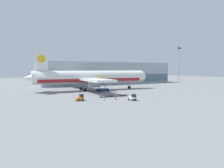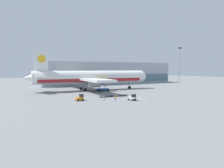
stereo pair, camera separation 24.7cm
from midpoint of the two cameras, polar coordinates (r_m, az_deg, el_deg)
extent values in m
plane|color=slate|center=(72.03, 6.14, -3.90)|extent=(400.00, 400.00, 0.00)
cube|color=#9EA8B2|center=(143.90, -0.93, 2.87)|extent=(90.00, 18.00, 14.00)
cube|color=slate|center=(136.14, 0.94, 1.48)|extent=(88.20, 0.20, 4.90)
cylinder|color=#9EA0A5|center=(168.16, 17.24, 4.64)|extent=(0.50, 0.50, 24.45)
cube|color=#333338|center=(168.82, 17.33, 8.96)|extent=(2.80, 0.50, 1.00)
cylinder|color=white|center=(100.13, -5.26, 1.83)|extent=(52.31, 10.61, 5.80)
cube|color=maroon|center=(100.19, -5.26, 1.09)|extent=(48.16, 10.11, 1.45)
sphere|color=white|center=(111.54, 7.44, 2.04)|extent=(5.68, 5.68, 5.68)
cone|color=white|center=(94.67, -20.26, 1.48)|extent=(6.86, 6.08, 5.51)
cube|color=white|center=(95.06, -17.85, 5.70)|extent=(5.22, 0.92, 8.00)
cylinder|color=yellow|center=(95.09, -17.87, 6.28)|extent=(3.24, 0.85, 3.20)
cube|color=white|center=(94.94, -18.40, 1.88)|extent=(4.79, 13.28, 0.50)
cube|color=white|center=(99.32, -6.67, 1.39)|extent=(12.43, 48.54, 0.90)
cylinder|color=#9EA0A5|center=(89.92, -4.66, -0.02)|extent=(4.44, 3.18, 2.80)
cylinder|color=#9EA0A5|center=(109.03, -8.31, 0.66)|extent=(4.44, 3.18, 2.80)
cylinder|color=#9EA0A5|center=(108.52, 4.63, 0.18)|extent=(0.36, 0.36, 4.00)
cylinder|color=black|center=(108.67, 4.63, -0.87)|extent=(1.38, 1.02, 1.30)
cylinder|color=#9EA0A5|center=(95.97, -6.95, -0.34)|extent=(0.36, 0.36, 4.00)
cylinder|color=black|center=(96.14, -6.94, -1.52)|extent=(1.38, 1.02, 1.30)
cylinder|color=#9EA0A5|center=(102.06, -8.05, -0.09)|extent=(0.36, 0.36, 4.00)
cylinder|color=black|center=(102.22, -8.04, -1.20)|extent=(1.38, 1.02, 1.30)
cube|color=#284C99|center=(96.35, -2.35, -1.40)|extent=(5.46, 3.47, 0.70)
cube|color=#B2B2B7|center=(96.01, -2.35, 1.49)|extent=(5.18, 3.30, 0.30)
cube|color=yellow|center=(95.98, -2.35, 1.82)|extent=(5.18, 3.30, 0.08)
cube|color=#284C99|center=(96.13, -2.35, 0.15)|extent=(4.27, 0.56, 4.62)
cube|color=#284C99|center=(96.13, -2.35, 0.15)|extent=(4.27, 0.56, 4.62)
cylinder|color=black|center=(98.51, -1.63, -1.48)|extent=(0.93, 0.44, 0.90)
cylinder|color=black|center=(95.77, -0.92, -1.64)|extent=(0.93, 0.44, 0.90)
cylinder|color=black|center=(97.05, -3.75, -1.57)|extent=(0.93, 0.44, 0.90)
cylinder|color=black|center=(94.27, -3.09, -1.73)|extent=(0.93, 0.44, 0.90)
cube|color=orange|center=(68.23, -8.40, -3.77)|extent=(2.43, 1.63, 0.80)
cube|color=black|center=(68.43, -7.92, -3.03)|extent=(1.02, 1.33, 0.90)
cube|color=black|center=(68.85, -7.49, -3.93)|extent=(0.29, 1.27, 0.24)
cylinder|color=black|center=(69.27, -8.08, -3.98)|extent=(0.62, 0.30, 0.60)
cylinder|color=black|center=(68.05, -7.52, -4.12)|extent=(0.62, 0.30, 0.60)
cylinder|color=black|center=(68.54, -9.27, -4.08)|extent=(0.62, 0.30, 0.60)
cylinder|color=black|center=(67.31, -8.73, -4.23)|extent=(0.62, 0.30, 0.60)
cube|color=silver|center=(68.70, 5.35, -3.69)|extent=(1.96, 2.59, 0.80)
cube|color=black|center=(68.18, 5.78, -3.03)|extent=(1.44, 1.20, 0.90)
cube|color=black|center=(67.98, 6.16, -4.02)|extent=(1.26, 0.49, 0.24)
cylinder|color=black|center=(68.80, 6.24, -4.02)|extent=(0.39, 0.64, 0.60)
cylinder|color=black|center=(67.71, 5.51, -4.15)|extent=(0.39, 0.64, 0.60)
cylinder|color=black|center=(69.79, 5.20, -3.90)|extent=(0.39, 0.64, 0.60)
cylinder|color=black|center=(68.72, 4.46, -4.02)|extent=(0.39, 0.64, 0.60)
cube|color=#56565B|center=(75.52, -2.19, -3.19)|extent=(2.88, 1.65, 0.12)
cube|color=#56565B|center=(76.31, -0.93, -3.11)|extent=(0.90, 0.13, 0.08)
cylinder|color=black|center=(76.54, -1.72, -3.28)|extent=(0.37, 0.16, 0.36)
cylinder|color=black|center=(75.40, -1.31, -3.39)|extent=(0.37, 0.16, 0.36)
cylinder|color=black|center=(75.73, -3.07, -3.36)|extent=(0.37, 0.16, 0.36)
cylinder|color=black|center=(74.57, -2.67, -3.47)|extent=(0.37, 0.16, 0.36)
cube|color=#56565B|center=(78.00, 0.27, -2.96)|extent=(2.88, 1.65, 0.12)
cube|color=#56565B|center=(78.86, 1.46, -2.88)|extent=(0.90, 0.13, 0.08)
cylinder|color=black|center=(79.04, 0.69, -3.04)|extent=(0.37, 0.16, 0.36)
cylinder|color=black|center=(77.92, 1.12, -3.14)|extent=(0.37, 0.16, 0.36)
cylinder|color=black|center=(78.15, -0.59, -3.12)|extent=(0.37, 0.16, 0.36)
cylinder|color=black|center=(77.02, -0.16, -3.23)|extent=(0.37, 0.16, 0.36)
cube|color=#56565B|center=(79.60, 3.09, -2.82)|extent=(2.88, 1.65, 0.12)
cube|color=#56565B|center=(80.54, 4.23, -2.75)|extent=(0.90, 0.13, 0.08)
cylinder|color=black|center=(80.67, 3.46, -2.90)|extent=(0.37, 0.16, 0.36)
cylinder|color=black|center=(79.58, 3.93, -3.00)|extent=(0.37, 0.16, 0.36)
cylinder|color=black|center=(79.70, 2.25, -2.98)|extent=(0.37, 0.16, 0.36)
cylinder|color=black|center=(78.60, 2.70, -3.09)|extent=(0.37, 0.16, 0.36)
cylinder|color=black|center=(69.87, 0.96, -3.79)|extent=(0.14, 0.14, 0.82)
cylinder|color=black|center=(69.69, 1.04, -3.81)|extent=(0.14, 0.14, 0.82)
cube|color=orange|center=(69.69, 1.00, -3.21)|extent=(0.25, 0.38, 0.62)
cylinder|color=orange|center=(69.90, 0.91, -3.16)|extent=(0.09, 0.09, 0.55)
cylinder|color=orange|center=(69.47, 1.09, -3.21)|extent=(0.09, 0.09, 0.55)
sphere|color=#DBB28E|center=(69.64, 1.00, -2.87)|extent=(0.22, 0.22, 0.22)
sphere|color=yellow|center=(69.63, 1.00, -2.82)|extent=(0.21, 0.21, 0.21)
cube|color=black|center=(74.27, 10.48, -3.69)|extent=(0.40, 0.40, 0.04)
cone|color=orange|center=(74.23, 10.48, -3.46)|extent=(0.32, 0.32, 0.57)
cylinder|color=white|center=(74.23, 10.48, -3.43)|extent=(0.19, 0.19, 0.08)
cube|color=black|center=(69.13, -1.92, -4.20)|extent=(0.40, 0.40, 0.04)
cone|color=orange|center=(69.08, -1.92, -3.88)|extent=(0.32, 0.32, 0.72)
cylinder|color=white|center=(69.07, -1.92, -3.85)|extent=(0.19, 0.19, 0.10)
camera|label=1|loc=(0.12, -89.92, 0.01)|focal=35.00mm
camera|label=2|loc=(0.12, 90.08, -0.01)|focal=35.00mm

